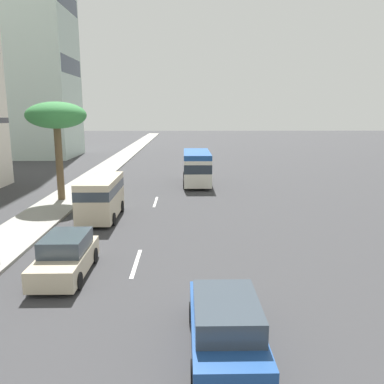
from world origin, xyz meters
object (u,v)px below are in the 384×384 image
palm_tree (56,117)px  van_second (101,195)px  minibus_third (197,166)px  car_fourth (66,256)px  car_lead (225,326)px

palm_tree → van_second: bearing=-141.0°
minibus_third → car_fourth: (-19.61, 5.71, -0.83)m
car_fourth → minibus_third: bearing=163.8°
car_lead → car_fourth: (5.19, 5.70, 0.00)m
van_second → palm_tree: bearing=-141.0°
car_lead → car_fourth: 7.71m
car_lead → van_second: bearing=24.0°
car_lead → van_second: 14.83m
car_lead → minibus_third: bearing=-0.0°
minibus_third → car_fourth: minibus_third is taller
van_second → palm_tree: palm_tree is taller
van_second → minibus_third: minibus_third is taller
van_second → palm_tree: size_ratio=0.75×
car_lead → minibus_third: size_ratio=0.69×
car_lead → van_second: (13.54, 6.03, 0.66)m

